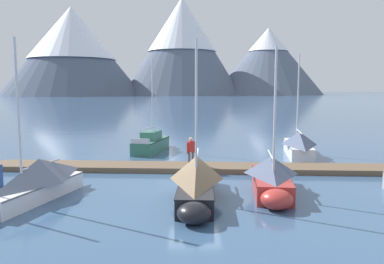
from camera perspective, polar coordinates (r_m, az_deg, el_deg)
ground_plane at (r=18.62m, az=0.37°, el=-8.31°), size 700.00×700.00×0.00m
mountain_west_summit at (r=235.98m, az=-17.40°, el=11.83°), size 80.00×80.00×50.25m
mountain_central_massif at (r=240.21m, az=-1.47°, el=13.06°), size 72.21×72.21×58.48m
mountain_shoulder_ridge at (r=251.43m, az=11.20°, el=10.39°), size 68.89×68.89×41.57m
dock at (r=22.47m, az=0.10°, el=-5.30°), size 23.87×3.96×0.30m
sailboat_second_berth at (r=17.64m, az=-22.83°, el=-7.00°), size 3.36×6.66×6.77m
sailboat_mid_dock_port at (r=29.19m, az=-5.87°, el=-1.61°), size 2.72×5.67×6.99m
sailboat_mid_dock_starboard at (r=16.65m, az=0.66°, el=-7.04°), size 1.95×6.71×6.74m
sailboat_far_berth at (r=17.81m, az=11.73°, el=-6.57°), size 2.21×5.37×6.50m
sailboat_outer_slip at (r=27.86m, az=15.46°, el=-1.73°), size 2.52×6.82×7.14m
person_on_dock at (r=21.82m, az=-0.16°, el=-2.69°), size 0.48×0.41×1.69m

